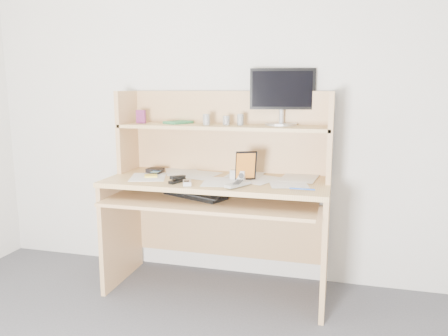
% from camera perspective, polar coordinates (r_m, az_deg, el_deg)
% --- Properties ---
extents(back_wall, '(3.60, 0.04, 2.50)m').
position_cam_1_polar(back_wall, '(3.02, 0.72, 9.09)').
color(back_wall, silver).
rests_on(back_wall, floor).
extents(desk, '(1.40, 0.70, 1.30)m').
position_cam_1_polar(desk, '(2.85, -0.48, -2.24)').
color(desk, tan).
rests_on(desk, floor).
extents(paper_clutter, '(1.32, 0.54, 0.01)m').
position_cam_1_polar(paper_clutter, '(2.76, -0.92, -1.41)').
color(paper_clutter, white).
rests_on(paper_clutter, desk).
extents(keyboard, '(0.44, 0.30, 0.03)m').
position_cam_1_polar(keyboard, '(2.73, -3.81, -3.48)').
color(keyboard, black).
rests_on(keyboard, desk).
extents(tv_remote, '(0.13, 0.19, 0.02)m').
position_cam_1_polar(tv_remote, '(2.55, 1.84, -2.14)').
color(tv_remote, gray).
rests_on(tv_remote, paper_clutter).
extents(flip_phone, '(0.08, 0.10, 0.02)m').
position_cam_1_polar(flip_phone, '(2.60, -4.84, -1.86)').
color(flip_phone, '#ADADB0').
rests_on(flip_phone, paper_clutter).
extents(stapler, '(0.08, 0.13, 0.04)m').
position_cam_1_polar(stapler, '(2.67, -6.13, -1.39)').
color(stapler, black).
rests_on(stapler, paper_clutter).
extents(wallet, '(0.11, 0.09, 0.03)m').
position_cam_1_polar(wallet, '(3.00, -8.98, -0.28)').
color(wallet, black).
rests_on(wallet, paper_clutter).
extents(sticky_note_pad, '(0.11, 0.11, 0.01)m').
position_cam_1_polar(sticky_note_pad, '(2.88, -9.54, -1.03)').
color(sticky_note_pad, gold).
rests_on(sticky_note_pad, desk).
extents(digital_camera, '(0.10, 0.05, 0.06)m').
position_cam_1_polar(digital_camera, '(2.72, 1.84, -0.91)').
color(digital_camera, '#B9B8BB').
rests_on(digital_camera, paper_clutter).
extents(game_case, '(0.13, 0.06, 0.18)m').
position_cam_1_polar(game_case, '(2.69, 2.88, 0.32)').
color(game_case, black).
rests_on(game_case, paper_clutter).
extents(blue_pen, '(0.14, 0.01, 0.01)m').
position_cam_1_polar(blue_pen, '(2.49, 10.17, -2.72)').
color(blue_pen, '#1846B9').
rests_on(blue_pen, paper_clutter).
extents(card_box, '(0.07, 0.02, 0.09)m').
position_cam_1_polar(card_box, '(3.05, -10.80, 6.60)').
color(card_box, maroon).
rests_on(card_box, desk).
extents(shelf_book, '(0.19, 0.21, 0.02)m').
position_cam_1_polar(shelf_book, '(3.00, -6.00, 5.96)').
color(shelf_book, '#358642').
rests_on(shelf_book, desk).
extents(chip_stack_a, '(0.05, 0.05, 0.06)m').
position_cam_1_polar(chip_stack_a, '(2.85, 0.29, 6.23)').
color(chip_stack_a, black).
rests_on(chip_stack_a, desk).
extents(chip_stack_b, '(0.05, 0.05, 0.07)m').
position_cam_1_polar(chip_stack_b, '(2.84, -2.33, 6.33)').
color(chip_stack_b, white).
rests_on(chip_stack_b, desk).
extents(chip_stack_c, '(0.05, 0.05, 0.05)m').
position_cam_1_polar(chip_stack_c, '(2.93, -2.38, 6.23)').
color(chip_stack_c, black).
rests_on(chip_stack_c, desk).
extents(chip_stack_d, '(0.05, 0.05, 0.07)m').
position_cam_1_polar(chip_stack_d, '(2.84, 2.15, 6.33)').
color(chip_stack_d, white).
rests_on(chip_stack_d, desk).
extents(monitor, '(0.42, 0.21, 0.36)m').
position_cam_1_polar(monitor, '(2.88, 7.61, 9.43)').
color(monitor, '#BBBCC0').
rests_on(monitor, desk).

